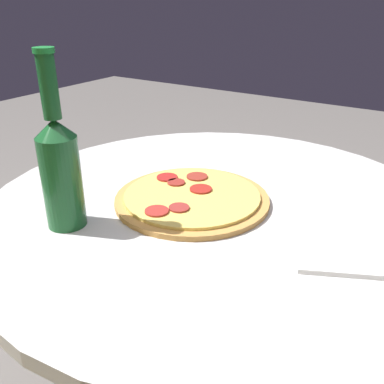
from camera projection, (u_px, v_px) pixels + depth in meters
table at (216, 280)px, 0.89m from camera, size 0.89×0.89×0.74m
pizza at (192, 198)px, 0.81m from camera, size 0.29×0.29×0.02m
beer_bottle at (60, 167)px, 0.69m from camera, size 0.07×0.07×0.29m
napkin at (343, 259)px, 0.63m from camera, size 0.16×0.13×0.01m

